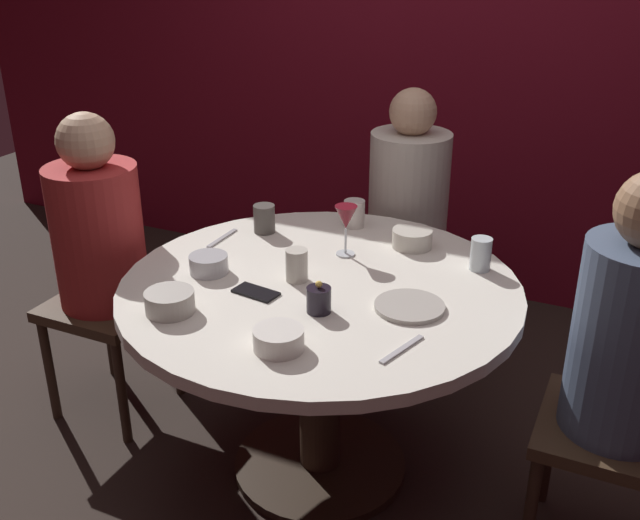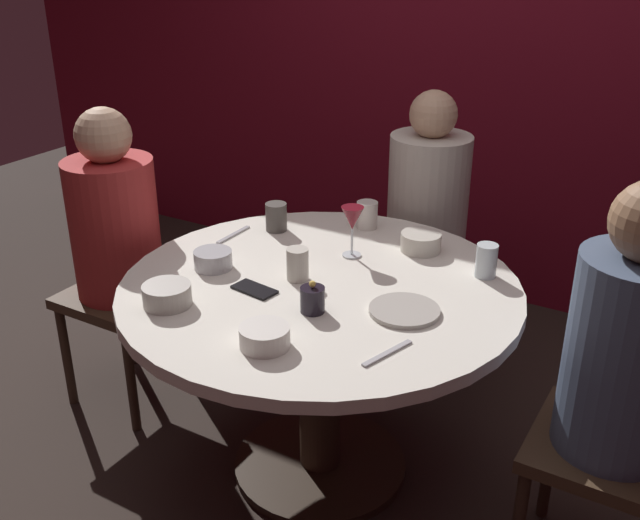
% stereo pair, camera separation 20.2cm
% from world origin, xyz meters
% --- Properties ---
extents(ground_plane, '(8.00, 8.00, 0.00)m').
position_xyz_m(ground_plane, '(0.00, 0.00, 0.00)').
color(ground_plane, '#2D231E').
extents(back_wall, '(6.00, 0.10, 2.60)m').
position_xyz_m(back_wall, '(0.00, 1.65, 1.30)').
color(back_wall, maroon).
rests_on(back_wall, ground).
extents(dining_table, '(1.26, 1.26, 0.72)m').
position_xyz_m(dining_table, '(0.00, 0.00, 0.56)').
color(dining_table, silver).
rests_on(dining_table, ground).
extents(seated_diner_left, '(0.40, 0.40, 1.18)m').
position_xyz_m(seated_diner_left, '(-0.88, 0.00, 0.73)').
color(seated_diner_left, '#3F2D1E').
rests_on(seated_diner_left, ground).
extents(seated_diner_back, '(0.40, 0.40, 1.18)m').
position_xyz_m(seated_diner_back, '(0.00, 0.86, 0.72)').
color(seated_diner_back, '#3F2D1E').
rests_on(seated_diner_back, ground).
extents(seated_diner_right, '(0.40, 0.40, 1.22)m').
position_xyz_m(seated_diner_right, '(0.91, 0.00, 0.75)').
color(seated_diner_right, '#3F2D1E').
rests_on(seated_diner_right, ground).
extents(candle_holder, '(0.07, 0.07, 0.10)m').
position_xyz_m(candle_holder, '(0.08, -0.17, 0.76)').
color(candle_holder, black).
rests_on(candle_holder, dining_table).
extents(wine_glass, '(0.08, 0.08, 0.18)m').
position_xyz_m(wine_glass, '(-0.01, 0.23, 0.85)').
color(wine_glass, silver).
rests_on(wine_glass, dining_table).
extents(dinner_plate, '(0.21, 0.21, 0.01)m').
position_xyz_m(dinner_plate, '(0.31, -0.04, 0.73)').
color(dinner_plate, '#B2ADA3').
rests_on(dinner_plate, dining_table).
extents(cell_phone, '(0.15, 0.09, 0.01)m').
position_xyz_m(cell_phone, '(-0.15, -0.15, 0.73)').
color(cell_phone, black).
rests_on(cell_phone, dining_table).
extents(bowl_serving_large, '(0.12, 0.12, 0.06)m').
position_xyz_m(bowl_serving_large, '(-0.36, -0.08, 0.75)').
color(bowl_serving_large, '#B7B7BC').
rests_on(bowl_serving_large, dining_table).
extents(bowl_salad_center, '(0.14, 0.14, 0.06)m').
position_xyz_m(bowl_salad_center, '(0.07, -0.40, 0.75)').
color(bowl_salad_center, silver).
rests_on(bowl_salad_center, dining_table).
extents(bowl_small_white, '(0.14, 0.14, 0.06)m').
position_xyz_m(bowl_small_white, '(0.17, 0.40, 0.76)').
color(bowl_small_white, beige).
rests_on(bowl_small_white, dining_table).
extents(bowl_sauce_side, '(0.14, 0.14, 0.06)m').
position_xyz_m(bowl_sauce_side, '(-0.31, -0.35, 0.76)').
color(bowl_sauce_side, '#B2ADA3').
rests_on(bowl_sauce_side, dining_table).
extents(cup_near_candle, '(0.07, 0.07, 0.11)m').
position_xyz_m(cup_near_candle, '(0.43, 0.31, 0.78)').
color(cup_near_candle, silver).
rests_on(cup_near_candle, dining_table).
extents(cup_by_left_diner, '(0.07, 0.07, 0.10)m').
position_xyz_m(cup_by_left_diner, '(-0.08, -0.01, 0.78)').
color(cup_by_left_diner, beige).
rests_on(cup_by_left_diner, dining_table).
extents(cup_by_right_diner, '(0.08, 0.08, 0.10)m').
position_xyz_m(cup_by_right_diner, '(-0.36, 0.30, 0.78)').
color(cup_by_right_diner, '#4C4742').
rests_on(cup_by_right_diner, dining_table).
extents(cup_center_front, '(0.08, 0.08, 0.10)m').
position_xyz_m(cup_center_front, '(-0.09, 0.49, 0.77)').
color(cup_center_front, silver).
rests_on(cup_center_front, dining_table).
extents(fork_near_plate, '(0.07, 0.18, 0.01)m').
position_xyz_m(fork_near_plate, '(0.36, -0.27, 0.73)').
color(fork_near_plate, '#B7B7BC').
rests_on(fork_near_plate, dining_table).
extents(knife_near_plate, '(0.02, 0.18, 0.01)m').
position_xyz_m(knife_near_plate, '(-0.47, 0.18, 0.73)').
color(knife_near_plate, '#B7B7BC').
rests_on(knife_near_plate, dining_table).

